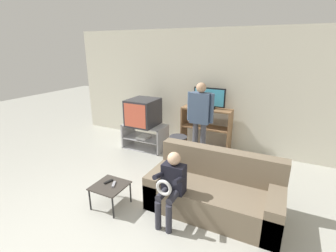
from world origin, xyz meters
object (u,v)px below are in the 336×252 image
at_px(snack_table, 110,187).
at_px(remote_control_white, 114,184).
at_px(person_seated_child, 171,183).
at_px(media_shelf, 206,129).
at_px(folding_stool, 178,143).
at_px(tv_stand, 145,137).
at_px(remote_control_black, 109,182).
at_px(television_main, 143,112).
at_px(couch, 214,192).
at_px(television_flat, 209,99).
at_px(person_standing_adult, 200,115).

distance_m(snack_table, remote_control_white, 0.07).
bearing_deg(person_seated_child, snack_table, -172.64).
bearing_deg(media_shelf, folding_stool, -98.55).
distance_m(tv_stand, person_seated_child, 2.52).
relative_size(snack_table, remote_control_black, 3.17).
xyz_separation_m(tv_stand, person_seated_child, (1.59, -1.94, 0.29)).
bearing_deg(tv_stand, television_main, -152.20).
height_order(snack_table, couch, couch).
xyz_separation_m(television_flat, folding_stool, (-0.20, -1.15, -0.64)).
relative_size(tv_stand, snack_table, 2.09).
bearing_deg(media_shelf, remote_control_white, -101.57).
bearing_deg(snack_table, television_main, 108.91).
relative_size(television_flat, person_seated_child, 0.72).
distance_m(media_shelf, person_standing_adult, 0.75).
height_order(folding_stool, person_standing_adult, person_standing_adult).
distance_m(television_main, remote_control_black, 2.14).
distance_m(media_shelf, person_seated_child, 2.51).
relative_size(remote_control_white, person_seated_child, 0.15).
height_order(television_flat, person_standing_adult, person_standing_adult).
xyz_separation_m(tv_stand, television_main, (-0.03, -0.01, 0.57)).
bearing_deg(person_seated_child, folding_stool, 110.68).
xyz_separation_m(tv_stand, media_shelf, (1.25, 0.54, 0.21)).
relative_size(media_shelf, couch, 0.60).
xyz_separation_m(television_main, remote_control_black, (0.63, -1.99, -0.49)).
bearing_deg(television_flat, remote_control_white, -102.20).
xyz_separation_m(television_main, person_seated_child, (1.62, -1.92, -0.29)).
bearing_deg(person_seated_child, media_shelf, 97.87).
bearing_deg(television_flat, snack_table, -103.04).
distance_m(media_shelf, television_flat, 0.68).
bearing_deg(television_main, media_shelf, 23.64).
height_order(couch, person_standing_adult, person_standing_adult).
height_order(remote_control_black, person_standing_adult, person_standing_adult).
relative_size(media_shelf, person_seated_child, 1.13).
distance_m(television_main, person_seated_child, 2.53).
bearing_deg(remote_control_black, folding_stool, 88.43).
xyz_separation_m(remote_control_black, remote_control_white, (0.11, -0.02, 0.00)).
bearing_deg(person_seated_child, remote_control_white, -174.34).
bearing_deg(folding_stool, remote_control_white, -103.89).
distance_m(television_flat, person_seated_child, 2.59).
height_order(tv_stand, television_main, television_main).
bearing_deg(television_flat, couch, -69.53).
height_order(media_shelf, remote_control_white, media_shelf).
bearing_deg(snack_table, media_shelf, 77.57).
relative_size(tv_stand, television_main, 1.43).
bearing_deg(television_main, couch, -34.96).
xyz_separation_m(media_shelf, couch, (0.79, -2.00, -0.21)).
xyz_separation_m(television_main, folding_stool, (1.10, -0.57, -0.32)).
relative_size(couch, person_seated_child, 1.88).
bearing_deg(folding_stool, snack_table, -105.32).
xyz_separation_m(folding_stool, person_seated_child, (0.51, -1.36, 0.04)).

